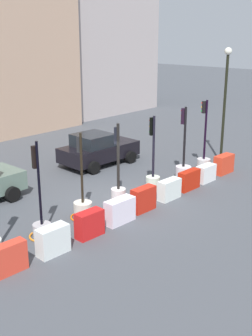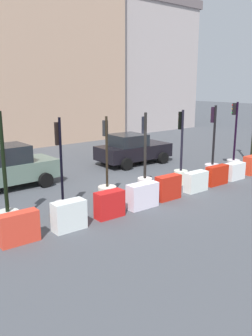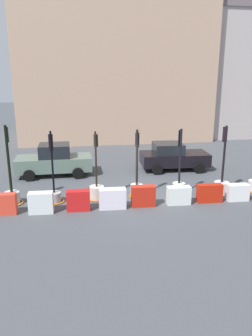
{
  "view_description": "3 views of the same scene",
  "coord_description": "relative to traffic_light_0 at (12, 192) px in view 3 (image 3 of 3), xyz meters",
  "views": [
    {
      "loc": [
        -11.57,
        -10.44,
        6.47
      ],
      "look_at": [
        0.04,
        -0.06,
        1.45
      ],
      "focal_mm": 45.79,
      "sensor_mm": 36.0,
      "label": 1
    },
    {
      "loc": [
        -9.5,
        -9.72,
        4.28
      ],
      "look_at": [
        -1.01,
        0.31,
        1.11
      ],
      "focal_mm": 37.9,
      "sensor_mm": 36.0,
      "label": 2
    },
    {
      "loc": [
        -2.89,
        -14.02,
        5.5
      ],
      "look_at": [
        -0.69,
        -0.14,
        1.51
      ],
      "focal_mm": 34.79,
      "sensor_mm": 36.0,
      "label": 3
    }
  ],
  "objects": [
    {
      "name": "building_corner_block",
      "position": [
        17.94,
        15.72,
        5.27
      ],
      "size": [
        12.86,
        6.7,
        11.59
      ],
      "color": "#B0A4A2",
      "rests_on": "ground_plane"
    },
    {
      "name": "construction_barrier_6",
      "position": [
        8.74,
        -1.18,
        -0.14
      ],
      "size": [
        1.14,
        0.41,
        0.83
      ],
      "color": "#B8200D",
      "rests_on": "ground_plane"
    },
    {
      "name": "traffic_light_4",
      "position": [
        7.66,
        -0.07,
        0.07
      ],
      "size": [
        0.59,
        0.59,
        3.19
      ],
      "color": "beige",
      "rests_on": "ground_plane"
    },
    {
      "name": "traffic_light_5",
      "position": [
        9.79,
        -0.16,
        0.04
      ],
      "size": [
        0.71,
        0.71,
        3.29
      ],
      "color": "silver",
      "rests_on": "ground_plane"
    },
    {
      "name": "construction_barrier_7",
      "position": [
        10.09,
        -1.18,
        -0.17
      ],
      "size": [
        1.01,
        0.49,
        0.76
      ],
      "color": "white",
      "rests_on": "ground_plane"
    },
    {
      "name": "construction_barrier_1",
      "position": [
        1.37,
        -1.23,
        -0.11
      ],
      "size": [
        1.02,
        0.5,
        0.89
      ],
      "color": "silver",
      "rests_on": "ground_plane"
    },
    {
      "name": "construction_barrier_4",
      "position": [
        5.7,
        -1.18,
        -0.09
      ],
      "size": [
        1.05,
        0.45,
        0.92
      ],
      "color": "red",
      "rests_on": "ground_plane"
    },
    {
      "name": "traffic_light_0",
      "position": [
        0.0,
        0.0,
        0.0
      ],
      "size": [
        0.94,
        0.94,
        3.52
      ],
      "color": "beige",
      "rests_on": "ground_plane"
    },
    {
      "name": "ground_plane",
      "position": [
        5.76,
        -0.16,
        -0.55
      ],
      "size": [
        120.0,
        120.0,
        0.0
      ],
      "primitive_type": "plane",
      "color": "#46494F"
    },
    {
      "name": "building_main_facade",
      "position": [
        6.5,
        15.72,
        8.37
      ],
      "size": [
        16.87,
        7.96,
        17.78
      ],
      "color": "tan",
      "rests_on": "ground_plane"
    },
    {
      "name": "car_grey_saloon",
      "position": [
        1.64,
        4.18,
        0.29
      ],
      "size": [
        4.25,
        2.17,
        1.8
      ],
      "color": "slate",
      "rests_on": "ground_plane"
    },
    {
      "name": "construction_barrier_0",
      "position": [
        -0.16,
        -1.15,
        -0.11
      ],
      "size": [
        1.09,
        0.41,
        0.89
      ],
      "color": "red",
      "rests_on": "ground_plane"
    },
    {
      "name": "construction_barrier_5",
      "position": [
        7.29,
        -1.21,
        -0.15
      ],
      "size": [
        1.05,
        0.47,
        0.81
      ],
      "color": "silver",
      "rests_on": "ground_plane"
    },
    {
      "name": "traffic_light_2",
      "position": [
        3.76,
        0.05,
        -0.1
      ],
      "size": [
        0.93,
        0.93,
        3.15
      ],
      "color": "beige",
      "rests_on": "ground_plane"
    },
    {
      "name": "construction_barrier_3",
      "position": [
        4.34,
        -1.23,
        -0.11
      ],
      "size": [
        1.17,
        0.51,
        0.88
      ],
      "color": "silver",
      "rests_on": "ground_plane"
    },
    {
      "name": "construction_barrier_2",
      "position": [
        2.9,
        -1.21,
        -0.11
      ],
      "size": [
        0.99,
        0.47,
        0.88
      ],
      "color": "red",
      "rests_on": "ground_plane"
    },
    {
      "name": "traffic_light_3",
      "position": [
        5.64,
        0.05,
        0.03
      ],
      "size": [
        0.74,
        0.74,
        3.18
      ],
      "color": "silver",
      "rests_on": "ground_plane"
    },
    {
      "name": "traffic_light_1",
      "position": [
        1.84,
        -0.06,
        -0.05
      ],
      "size": [
        0.89,
        0.89,
        3.24
      ],
      "color": "#ACA5AA",
      "rests_on": "ground_plane"
    },
    {
      "name": "car_black_sedan",
      "position": [
        8.68,
        4.25,
        0.24
      ],
      "size": [
        4.11,
        2.4,
        1.63
      ],
      "color": "black",
      "rests_on": "ground_plane"
    }
  ]
}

